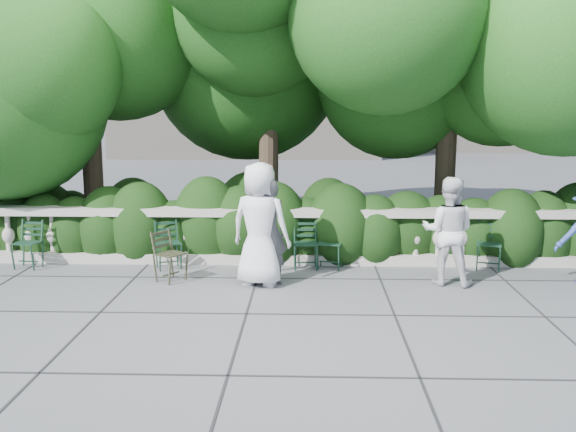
{
  "coord_description": "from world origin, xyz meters",
  "views": [
    {
      "loc": [
        0.34,
        -9.28,
        2.8
      ],
      "look_at": [
        0.0,
        1.0,
        1.0
      ],
      "focal_mm": 40.0,
      "sensor_mm": 36.0,
      "label": 1
    }
  ],
  "objects_px": {
    "chair_a": "(24,270)",
    "chair_weathered": "(178,283)",
    "person_casual_man": "(448,231)",
    "chair_e": "(328,271)",
    "chair_d": "(306,271)",
    "person_woman_grey": "(268,232)",
    "person_businessman": "(260,224)",
    "chair_b": "(171,270)",
    "chair_f": "(488,272)"
  },
  "relations": [
    {
      "from": "chair_e",
      "to": "person_businessman",
      "type": "distance_m",
      "value": 1.71
    },
    {
      "from": "chair_f",
      "to": "chair_e",
      "type": "bearing_deg",
      "value": -163.77
    },
    {
      "from": "chair_f",
      "to": "person_casual_man",
      "type": "xyz_separation_m",
      "value": [
        -0.86,
        -0.76,
        0.85
      ]
    },
    {
      "from": "chair_a",
      "to": "chair_d",
      "type": "height_order",
      "value": "same"
    },
    {
      "from": "chair_d",
      "to": "chair_f",
      "type": "height_order",
      "value": "same"
    },
    {
      "from": "chair_weathered",
      "to": "person_casual_man",
      "type": "distance_m",
      "value": 4.34
    },
    {
      "from": "chair_a",
      "to": "chair_weathered",
      "type": "relative_size",
      "value": 1.0
    },
    {
      "from": "chair_f",
      "to": "person_businessman",
      "type": "relative_size",
      "value": 0.43
    },
    {
      "from": "chair_weathered",
      "to": "person_woman_grey",
      "type": "bearing_deg",
      "value": -56.25
    },
    {
      "from": "chair_e",
      "to": "person_casual_man",
      "type": "distance_m",
      "value": 2.16
    },
    {
      "from": "person_businessman",
      "to": "person_casual_man",
      "type": "distance_m",
      "value": 2.94
    },
    {
      "from": "chair_e",
      "to": "person_casual_man",
      "type": "bearing_deg",
      "value": -11.08
    },
    {
      "from": "chair_weathered",
      "to": "person_businessman",
      "type": "distance_m",
      "value": 1.64
    },
    {
      "from": "person_woman_grey",
      "to": "person_casual_man",
      "type": "xyz_separation_m",
      "value": [
        2.81,
        0.09,
        0.01
      ]
    },
    {
      "from": "chair_weathered",
      "to": "person_businessman",
      "type": "bearing_deg",
      "value": -58.89
    },
    {
      "from": "person_casual_man",
      "to": "chair_b",
      "type": "bearing_deg",
      "value": 7.64
    },
    {
      "from": "chair_a",
      "to": "person_businessman",
      "type": "bearing_deg",
      "value": -3.81
    },
    {
      "from": "chair_a",
      "to": "person_casual_man",
      "type": "height_order",
      "value": "person_casual_man"
    },
    {
      "from": "chair_d",
      "to": "person_businessman",
      "type": "bearing_deg",
      "value": -134.26
    },
    {
      "from": "chair_d",
      "to": "person_woman_grey",
      "type": "relative_size",
      "value": 0.5
    },
    {
      "from": "chair_weathered",
      "to": "person_businessman",
      "type": "height_order",
      "value": "person_businessman"
    },
    {
      "from": "person_casual_man",
      "to": "person_businessman",
      "type": "bearing_deg",
      "value": 19.01
    },
    {
      "from": "chair_f",
      "to": "chair_weathered",
      "type": "height_order",
      "value": "same"
    },
    {
      "from": "chair_a",
      "to": "chair_f",
      "type": "height_order",
      "value": "same"
    },
    {
      "from": "chair_f",
      "to": "person_businessman",
      "type": "height_order",
      "value": "person_businessman"
    },
    {
      "from": "chair_e",
      "to": "chair_weathered",
      "type": "height_order",
      "value": "same"
    },
    {
      "from": "chair_weathered",
      "to": "person_casual_man",
      "type": "xyz_separation_m",
      "value": [
        4.26,
        0.07,
        0.85
      ]
    },
    {
      "from": "chair_d",
      "to": "person_woman_grey",
      "type": "height_order",
      "value": "person_woman_grey"
    },
    {
      "from": "chair_d",
      "to": "chair_e",
      "type": "relative_size",
      "value": 1.0
    },
    {
      "from": "chair_a",
      "to": "person_casual_man",
      "type": "xyz_separation_m",
      "value": [
        7.03,
        -0.61,
        0.85
      ]
    },
    {
      "from": "chair_weathered",
      "to": "chair_b",
      "type": "bearing_deg",
      "value": 54.34
    },
    {
      "from": "chair_weathered",
      "to": "person_casual_man",
      "type": "height_order",
      "value": "person_casual_man"
    },
    {
      "from": "chair_f",
      "to": "person_businessman",
      "type": "distance_m",
      "value": 4.01
    },
    {
      "from": "chair_a",
      "to": "person_businessman",
      "type": "xyz_separation_m",
      "value": [
        4.1,
        -0.76,
        0.97
      ]
    },
    {
      "from": "chair_b",
      "to": "chair_f",
      "type": "height_order",
      "value": "same"
    },
    {
      "from": "chair_f",
      "to": "chair_weathered",
      "type": "relative_size",
      "value": 1.0
    },
    {
      "from": "chair_d",
      "to": "person_woman_grey",
      "type": "xyz_separation_m",
      "value": [
        -0.59,
        -0.78,
        0.84
      ]
    },
    {
      "from": "person_businessman",
      "to": "person_woman_grey",
      "type": "height_order",
      "value": "person_businessman"
    },
    {
      "from": "chair_a",
      "to": "chair_weathered",
      "type": "bearing_deg",
      "value": -7.1
    },
    {
      "from": "chair_weathered",
      "to": "person_woman_grey",
      "type": "relative_size",
      "value": 0.5
    },
    {
      "from": "chair_b",
      "to": "person_casual_man",
      "type": "height_order",
      "value": "person_casual_man"
    },
    {
      "from": "chair_a",
      "to": "person_woman_grey",
      "type": "bearing_deg",
      "value": -2.74
    },
    {
      "from": "chair_b",
      "to": "person_woman_grey",
      "type": "xyz_separation_m",
      "value": [
        1.71,
        -0.76,
        0.84
      ]
    },
    {
      "from": "chair_weathered",
      "to": "person_woman_grey",
      "type": "xyz_separation_m",
      "value": [
        1.45,
        -0.02,
        0.84
      ]
    },
    {
      "from": "chair_b",
      "to": "chair_weathered",
      "type": "height_order",
      "value": "same"
    },
    {
      "from": "chair_e",
      "to": "person_woman_grey",
      "type": "xyz_separation_m",
      "value": [
        -0.97,
        -0.84,
        0.84
      ]
    },
    {
      "from": "chair_a",
      "to": "person_woman_grey",
      "type": "distance_m",
      "value": 4.36
    },
    {
      "from": "chair_b",
      "to": "person_businessman",
      "type": "height_order",
      "value": "person_businessman"
    },
    {
      "from": "chair_b",
      "to": "chair_f",
      "type": "relative_size",
      "value": 1.0
    },
    {
      "from": "chair_weathered",
      "to": "chair_e",
      "type": "bearing_deg",
      "value": -36.8
    }
  ]
}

